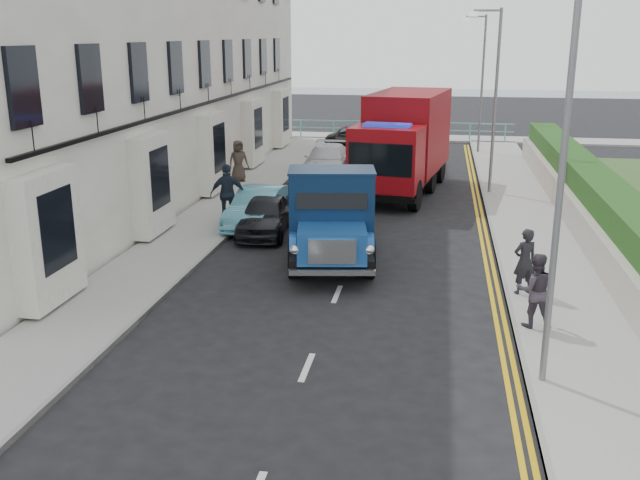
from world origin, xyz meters
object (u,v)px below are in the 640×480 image
at_px(lamp_near, 555,166).
at_px(lamp_mid, 493,91).
at_px(lamp_far, 480,76).
at_px(bedford_lorry, 331,222).
at_px(parked_car_front, 265,215).
at_px(pedestrian_east_near, 525,261).
at_px(red_lorry, 404,140).

xyz_separation_m(lamp_near, lamp_mid, (0.00, 16.00, 0.00)).
bearing_deg(lamp_far, bedford_lorry, -103.18).
xyz_separation_m(parked_car_front, pedestrian_east_near, (7.41, -4.50, 0.31)).
xyz_separation_m(red_lorry, parked_car_front, (-3.92, -6.94, -1.45)).
xyz_separation_m(bedford_lorry, pedestrian_east_near, (4.87, -1.66, -0.30)).
bearing_deg(lamp_mid, red_lorry, -178.97).
distance_m(lamp_near, lamp_mid, 16.00).
bearing_deg(bedford_lorry, lamp_far, 67.67).
distance_m(lamp_mid, pedestrian_east_near, 11.91).
distance_m(lamp_mid, bedford_lorry, 11.24).
bearing_deg(red_lorry, bedford_lorry, -89.13).
xyz_separation_m(lamp_mid, lamp_far, (0.00, 10.00, 0.00)).
bearing_deg(red_lorry, parked_car_front, -110.56).
relative_size(lamp_near, parked_car_front, 1.95).
relative_size(lamp_near, lamp_mid, 1.00).
bearing_deg(lamp_near, lamp_far, 90.00).
xyz_separation_m(lamp_mid, parked_car_front, (-7.19, -7.00, -3.39)).
relative_size(lamp_near, bedford_lorry, 1.20).
relative_size(bedford_lorry, red_lorry, 0.76).
distance_m(lamp_far, bedford_lorry, 20.57).
xyz_separation_m(lamp_far, bedford_lorry, (-4.65, -19.85, -2.77)).
height_order(lamp_near, bedford_lorry, lamp_near).
relative_size(lamp_near, lamp_far, 1.00).
relative_size(lamp_mid, lamp_far, 1.00).
bearing_deg(lamp_far, red_lorry, -107.99).
height_order(lamp_near, red_lorry, lamp_near).
xyz_separation_m(lamp_near, bedford_lorry, (-4.65, 6.15, -2.77)).
relative_size(bedford_lorry, parked_car_front, 1.63).
relative_size(lamp_mid, pedestrian_east_near, 4.38).
distance_m(lamp_mid, lamp_far, 10.00).
bearing_deg(bedford_lorry, lamp_mid, 55.59).
height_order(bedford_lorry, pedestrian_east_near, bedford_lorry).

